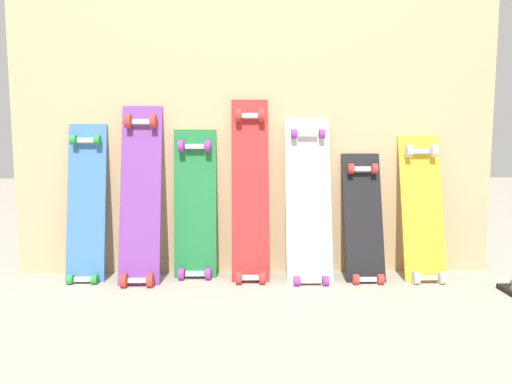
{
  "coord_description": "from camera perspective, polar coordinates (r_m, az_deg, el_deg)",
  "views": [
    {
      "loc": [
        -0.07,
        -2.56,
        0.74
      ],
      "look_at": [
        0.0,
        -0.07,
        0.45
      ],
      "focal_mm": 34.75,
      "sensor_mm": 36.0,
      "label": 1
    }
  ],
  "objects": [
    {
      "name": "skateboard_white",
      "position": [
        2.53,
        6.07,
        -1.7
      ],
      "size": [
        0.23,
        0.28,
        0.9
      ],
      "color": "silver",
      "rests_on": "ground"
    },
    {
      "name": "skateboard_black",
      "position": [
        2.6,
        12.27,
        -3.59
      ],
      "size": [
        0.2,
        0.27,
        0.71
      ],
      "color": "black",
      "rests_on": "ground"
    },
    {
      "name": "skateboard_yellow",
      "position": [
        2.68,
        18.61,
        -2.4
      ],
      "size": [
        0.21,
        0.27,
        0.8
      ],
      "color": "gold",
      "rests_on": "ground"
    },
    {
      "name": "ground_plane",
      "position": [
        2.66,
        -0.04,
        -9.48
      ],
      "size": [
        12.0,
        12.0,
        0.0
      ],
      "primitive_type": "plane",
      "color": "#A89E8E"
    },
    {
      "name": "plywood_wall_panel",
      "position": [
        2.63,
        -0.09,
        9.5
      ],
      "size": [
        2.52,
        0.04,
        1.74
      ],
      "primitive_type": "cube",
      "color": "tan",
      "rests_on": "ground"
    },
    {
      "name": "skateboard_green",
      "position": [
        2.59,
        -7.01,
        -2.05
      ],
      "size": [
        0.22,
        0.17,
        0.83
      ],
      "color": "#1E7238",
      "rests_on": "ground"
    },
    {
      "name": "skateboard_blue",
      "position": [
        2.66,
        -18.96,
        -1.9
      ],
      "size": [
        0.19,
        0.22,
        0.87
      ],
      "color": "#386BAD",
      "rests_on": "ground"
    },
    {
      "name": "skateboard_red",
      "position": [
        2.52,
        -0.7,
        -0.46
      ],
      "size": [
        0.19,
        0.25,
        0.98
      ],
      "color": "#B22626",
      "rests_on": "ground"
    },
    {
      "name": "skateboard_purple",
      "position": [
        2.55,
        -13.17,
        -0.9
      ],
      "size": [
        0.2,
        0.29,
        0.95
      ],
      "color": "#6B338C",
      "rests_on": "ground"
    }
  ]
}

